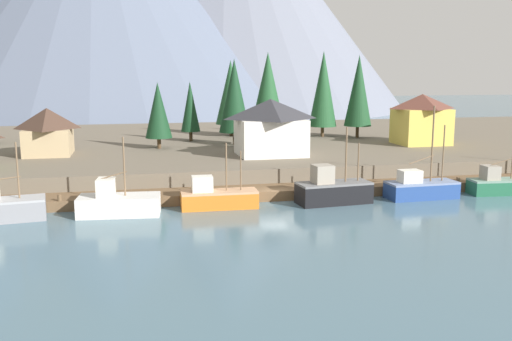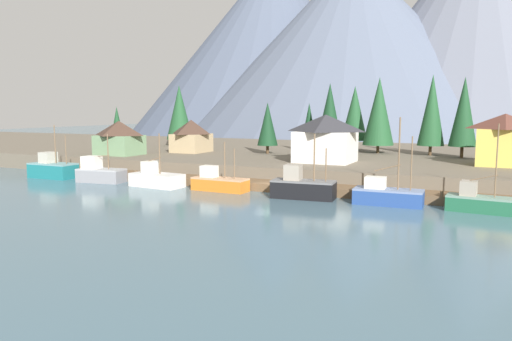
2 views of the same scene
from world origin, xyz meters
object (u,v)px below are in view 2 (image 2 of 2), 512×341
at_px(conifer_far_left, 268,124).
at_px(fishing_boat_grey, 100,173).
at_px(fishing_boat_white, 156,179).
at_px(conifer_near_left, 379,111).
at_px(fishing_boat_teal, 53,169).
at_px(house_yellow, 504,139).
at_px(house_white, 325,138).
at_px(conifer_back_right, 432,110).
at_px(conifer_near_right, 309,123).
at_px(house_green, 119,137).
at_px(conifer_far_right, 117,124).
at_px(conifer_centre, 179,112).
at_px(fishing_boat_black, 302,187).
at_px(fishing_boat_blue, 387,195).
at_px(fishing_boat_green, 483,202).
at_px(fishing_boat_orange, 219,183).
at_px(conifer_mid_right, 355,113).
at_px(conifer_back_left, 464,112).
at_px(conifer_mid_left, 330,114).

bearing_deg(conifer_far_left, fishing_boat_grey, -120.11).
distance_m(fishing_boat_grey, fishing_boat_white, 9.62).
distance_m(fishing_boat_grey, conifer_near_left, 46.87).
distance_m(fishing_boat_teal, house_yellow, 63.62).
bearing_deg(house_white, conifer_back_right, 54.05).
bearing_deg(house_yellow, conifer_near_right, 161.42).
height_order(fishing_boat_grey, conifer_back_right, conifer_back_right).
distance_m(house_green, conifer_far_left, 24.91).
distance_m(house_white, conifer_far_right, 45.15).
distance_m(conifer_centre, conifer_far_left, 26.38).
bearing_deg(fishing_boat_black, conifer_centre, 133.66).
height_order(fishing_boat_black, conifer_back_right, conifer_back_right).
bearing_deg(fishing_boat_teal, conifer_far_left, 45.50).
distance_m(fishing_boat_black, conifer_near_right, 34.20).
bearing_deg(conifer_back_right, conifer_far_right, -170.24).
distance_m(fishing_boat_teal, conifer_near_right, 43.28).
relative_size(fishing_boat_blue, conifer_centre, 0.74).
height_order(fishing_boat_white, fishing_boat_green, fishing_boat_green).
relative_size(fishing_boat_orange, conifer_mid_right, 0.61).
relative_size(fishing_boat_black, house_yellow, 1.04).
xyz_separation_m(conifer_back_left, conifer_back_right, (-4.91, 2.16, 0.23)).
height_order(fishing_boat_white, conifer_mid_left, conifer_mid_left).
height_order(fishing_boat_black, fishing_boat_green, fishing_boat_green).
height_order(fishing_boat_blue, conifer_far_right, conifer_far_right).
relative_size(fishing_boat_teal, conifer_far_right, 0.97).
bearing_deg(conifer_back_right, fishing_boat_teal, -146.13).
relative_size(house_white, conifer_back_left, 0.66).
relative_size(fishing_boat_teal, conifer_centre, 0.62).
bearing_deg(conifer_far_right, conifer_mid_right, 17.89).
relative_size(fishing_boat_white, house_white, 0.89).
bearing_deg(fishing_boat_white, conifer_mid_right, 71.58).
distance_m(fishing_boat_blue, conifer_back_right, 34.05).
bearing_deg(conifer_far_right, house_green, -47.93).
height_order(conifer_mid_right, conifer_back_left, conifer_back_left).
height_order(fishing_boat_green, conifer_mid_right, conifer_mid_right).
xyz_separation_m(house_yellow, conifer_far_right, (-67.53, 1.81, 1.21)).
bearing_deg(fishing_boat_orange, fishing_boat_black, -1.15).
bearing_deg(house_green, conifer_mid_right, 37.26).
xyz_separation_m(conifer_near_left, conifer_far_right, (-48.40, -10.35, -2.41)).
bearing_deg(conifer_near_left, fishing_boat_blue, -76.84).
bearing_deg(house_white, conifer_near_right, 116.66).
xyz_separation_m(conifer_mid_right, conifer_far_left, (-11.81, -12.56, -1.78)).
distance_m(fishing_boat_white, conifer_back_right, 45.93).
height_order(fishing_boat_teal, conifer_mid_left, conifer_mid_left).
height_order(fishing_boat_teal, conifer_far_right, conifer_far_right).
relative_size(house_white, conifer_back_right, 0.63).
distance_m(conifer_mid_left, conifer_far_right, 42.07).
xyz_separation_m(fishing_boat_blue, conifer_back_right, (0.84, 32.87, 8.84)).
bearing_deg(fishing_boat_white, fishing_boat_black, 5.99).
height_order(fishing_boat_green, conifer_back_right, conifer_back_right).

